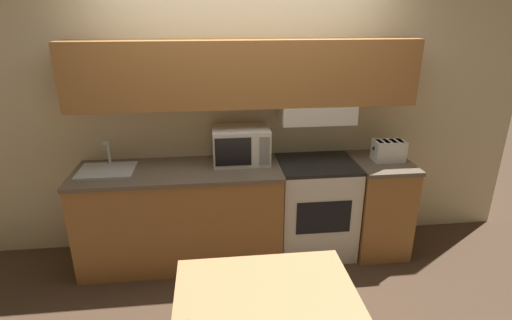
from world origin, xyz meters
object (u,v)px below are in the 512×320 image
at_px(sink_basin, 107,170).
at_px(stove_range, 315,207).
at_px(dining_table, 265,307).
at_px(microwave, 241,145).
at_px(toaster, 389,151).

bearing_deg(sink_basin, stove_range, 0.56).
distance_m(stove_range, dining_table, 1.63).
distance_m(microwave, sink_basin, 1.16).
bearing_deg(toaster, sink_basin, 179.94).
height_order(stove_range, dining_table, stove_range).
relative_size(sink_basin, dining_table, 0.47).
bearing_deg(dining_table, toaster, 47.88).
relative_size(stove_range, dining_table, 0.91).
bearing_deg(stove_range, dining_table, -114.49).
bearing_deg(microwave, stove_range, -7.80).
bearing_deg(dining_table, stove_range, 65.51).
height_order(toaster, dining_table, toaster).
bearing_deg(microwave, sink_basin, -174.47).
xyz_separation_m(sink_basin, dining_table, (1.15, -1.46, -0.29)).
bearing_deg(stove_range, sink_basin, -179.44).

